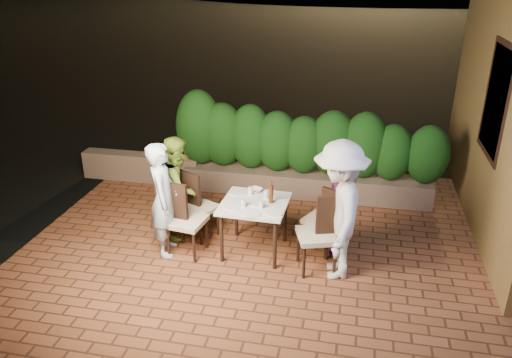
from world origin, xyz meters
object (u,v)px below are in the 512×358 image
(dining_table, at_px, (255,227))
(diner_blue, at_px, (164,200))
(diner_purple, at_px, (342,200))
(diner_white, at_px, (339,211))
(parapet_lamp, at_px, (176,153))
(chair_left_back, at_px, (199,206))
(chair_right_back, at_px, (322,219))
(beer_bottle, at_px, (271,192))
(diner_green, at_px, (178,186))
(chair_right_front, at_px, (317,234))
(bowl, at_px, (255,190))
(chair_left_front, at_px, (187,220))

(dining_table, xyz_separation_m, diner_blue, (-1.18, -0.26, 0.42))
(dining_table, xyz_separation_m, diner_purple, (1.15, 0.27, 0.39))
(diner_white, distance_m, parapet_lamp, 3.78)
(chair_left_back, bearing_deg, chair_right_back, 25.69)
(chair_right_back, bearing_deg, diner_blue, 40.34)
(diner_blue, bearing_deg, beer_bottle, -93.01)
(diner_purple, bearing_deg, dining_table, -94.66)
(diner_green, distance_m, diner_white, 2.39)
(diner_blue, bearing_deg, diner_white, -106.46)
(chair_right_back, height_order, parapet_lamp, chair_right_back)
(beer_bottle, xyz_separation_m, parapet_lamp, (-2.07, 1.96, -0.34))
(dining_table, relative_size, parapet_lamp, 6.23)
(diner_purple, height_order, parapet_lamp, diner_purple)
(chair_right_front, bearing_deg, bowl, -50.67)
(dining_table, xyz_separation_m, diner_green, (-1.18, 0.30, 0.37))
(chair_left_front, bearing_deg, bowl, 42.42)
(dining_table, xyz_separation_m, beer_bottle, (0.22, 0.04, 0.53))
(dining_table, bearing_deg, diner_white, -15.64)
(beer_bottle, bearing_deg, diner_white, -21.43)
(dining_table, xyz_separation_m, diner_white, (1.13, -0.32, 0.53))
(chair_left_back, relative_size, chair_right_front, 0.92)
(beer_bottle, xyz_separation_m, diner_purple, (0.93, 0.23, -0.14))
(beer_bottle, bearing_deg, chair_right_front, -25.10)
(chair_right_front, relative_size, parapet_lamp, 7.45)
(bowl, xyz_separation_m, parapet_lamp, (-1.79, 1.66, -0.20))
(bowl, height_order, chair_left_front, chair_left_front)
(chair_left_back, height_order, chair_right_back, chair_left_back)
(chair_right_front, bearing_deg, diner_white, 150.94)
(chair_right_back, bearing_deg, parapet_lamp, -5.74)
(beer_bottle, height_order, chair_right_back, beer_bottle)
(chair_left_front, height_order, chair_right_back, chair_left_front)
(bowl, bearing_deg, diner_white, -28.71)
(chair_left_back, distance_m, diner_purple, 2.03)
(dining_table, bearing_deg, chair_left_front, -165.69)
(chair_left_front, bearing_deg, diner_purple, 22.06)
(beer_bottle, bearing_deg, chair_left_back, 169.14)
(diner_blue, xyz_separation_m, diner_green, (0.00, 0.55, -0.05))
(chair_left_front, height_order, diner_green, diner_green)
(bowl, relative_size, chair_right_back, 0.20)
(chair_left_back, relative_size, chair_right_back, 1.01)
(diner_white, distance_m, diner_purple, 0.60)
(chair_right_front, relative_size, diner_purple, 0.68)
(diner_green, height_order, parapet_lamp, diner_green)
(beer_bottle, relative_size, chair_right_back, 0.33)
(diner_purple, bearing_deg, parapet_lamp, -137.95)
(dining_table, height_order, diner_white, diner_white)
(beer_bottle, bearing_deg, bowl, 133.58)
(diner_white, bearing_deg, chair_left_back, -111.88)
(beer_bottle, relative_size, diner_purple, 0.20)
(chair_left_back, bearing_deg, diner_white, 9.99)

